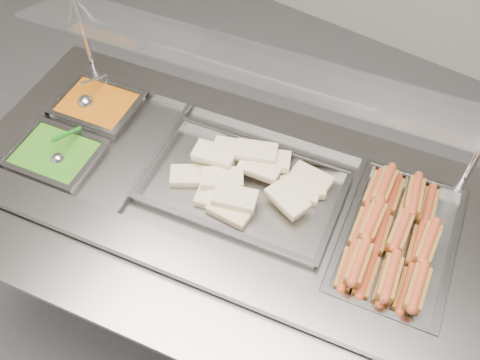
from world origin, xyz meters
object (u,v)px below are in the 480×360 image
Objects in this scene: pan_wraps at (243,189)px; ladle at (86,101)px; steam_counter at (229,244)px; pan_hotdogs at (396,245)px; serving_spoon at (60,155)px; sneeze_guard at (253,64)px.

pan_wraps is 0.73m from ladle.
pan_wraps reaches higher than steam_counter.
pan_wraps is at bearing -169.18° from pan_hotdogs.
serving_spoon reaches higher than pan_hotdogs.
pan_hotdogs is 3.33× the size of serving_spoon.
ladle is (-1.27, -0.11, 0.05)m from pan_hotdogs.
steam_counter is at bearing -169.18° from pan_hotdogs.
pan_hotdogs is 1.27m from ladle.
steam_counter is 1.20× the size of sneeze_guard.
serving_spoon is at bearing -138.25° from sneeze_guard.
serving_spoon is at bearing -65.16° from ladle.
sneeze_guard reaches higher than ladle.
pan_wraps is (-0.54, -0.10, 0.01)m from pan_hotdogs.
serving_spoon is at bearing -155.48° from steam_counter.
sneeze_guard is at bearing 100.83° from steam_counter.
sneeze_guard reaches higher than steam_counter.
sneeze_guard reaches higher than pan_hotdogs.
ladle is (-0.67, -0.00, 0.44)m from steam_counter.
sneeze_guard is 0.44m from pan_wraps.
serving_spoon is (-0.61, -0.26, 0.04)m from pan_wraps.
sneeze_guard is at bearing 18.14° from ladle.
pan_hotdogs is at bearing 5.13° from ladle.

